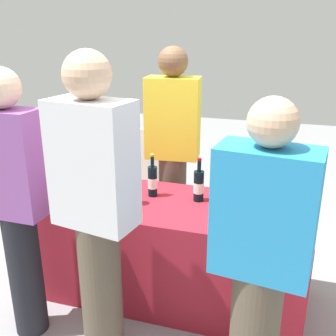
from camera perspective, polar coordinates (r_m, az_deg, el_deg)
ground_plane at (r=3.09m, az=0.00°, el=-17.28°), size 12.00×12.00×0.00m
tasting_table at (r=2.89m, az=0.00°, el=-11.52°), size 1.87×0.71×0.72m
wine_bottle_0 at (r=3.00m, az=-10.62°, el=-0.39°), size 0.08×0.08×0.34m
wine_bottle_1 at (r=2.96m, az=-8.91°, el=-0.61°), size 0.07×0.07×0.33m
wine_bottle_2 at (r=2.79m, az=-2.22°, el=-1.86°), size 0.07×0.07×0.31m
wine_bottle_3 at (r=2.72m, az=4.42°, el=-2.51°), size 0.07×0.07×0.31m
wine_bottle_4 at (r=2.73m, az=7.77°, el=-2.59°), size 0.08×0.08×0.30m
wine_bottle_5 at (r=2.72m, az=11.41°, el=-2.91°), size 0.07×0.07×0.31m
wine_bottle_6 at (r=2.67m, az=13.34°, el=-3.23°), size 0.07×0.07×0.33m
wine_bottle_7 at (r=2.65m, az=16.38°, el=-3.88°), size 0.07×0.07×0.31m
wine_glass_0 at (r=2.69m, az=-10.87°, el=-3.16°), size 0.08×0.08×0.15m
wine_glass_1 at (r=2.67m, az=-4.65°, el=-2.88°), size 0.08×0.08×0.16m
wine_glass_2 at (r=2.45m, az=12.02°, el=-5.84°), size 0.07×0.07×0.14m
server_pouring at (r=3.23m, az=0.67°, el=3.00°), size 0.44×0.27×1.72m
guest_0 at (r=2.47m, az=-21.00°, el=-4.18°), size 0.37×0.22×1.66m
guest_1 at (r=2.13m, az=-10.27°, el=-5.69°), size 0.46×0.30×1.76m
guest_2 at (r=1.92m, az=13.12°, el=-12.51°), size 0.47×0.30×1.59m
menu_board at (r=3.91m, az=-2.58°, el=-1.19°), size 0.50×0.06×0.94m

